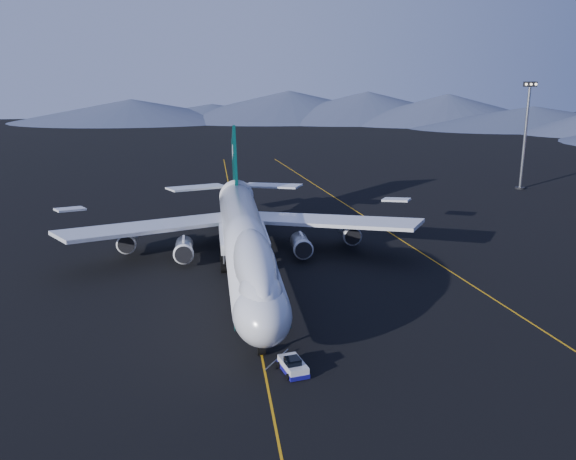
{
  "coord_description": "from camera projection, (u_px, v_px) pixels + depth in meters",
  "views": [
    {
      "loc": [
        -5.4,
        -92.26,
        33.02
      ],
      "look_at": [
        6.9,
        3.75,
        6.0
      ],
      "focal_mm": 40.0,
      "sensor_mm": 36.0,
      "label": 1
    }
  ],
  "objects": [
    {
      "name": "ground",
      "position": [
        246.0,
        276.0,
        97.68
      ],
      "size": [
        500.0,
        500.0,
        0.0
      ],
      "primitive_type": "plane",
      "color": "black",
      "rests_on": "ground"
    },
    {
      "name": "taxiway_line_main",
      "position": [
        246.0,
        276.0,
        97.68
      ],
      "size": [
        0.25,
        220.0,
        0.01
      ],
      "primitive_type": "cube",
      "color": "orange",
      "rests_on": "ground"
    },
    {
      "name": "taxiway_line_side",
      "position": [
        416.0,
        249.0,
        110.9
      ],
      "size": [
        28.08,
        198.09,
        0.01
      ],
      "primitive_type": "cube",
      "rotation": [
        0.0,
        0.0,
        0.14
      ],
      "color": "orange",
      "rests_on": "ground"
    },
    {
      "name": "boeing_747",
      "position": [
        246.0,
        239.0,
        96.15
      ],
      "size": [
        59.62,
        72.43,
        19.37
      ],
      "color": "silver",
      "rests_on": "ground"
    },
    {
      "name": "pushback_tug",
      "position": [
        293.0,
        367.0,
        68.29
      ],
      "size": [
        3.25,
        4.75,
        1.9
      ],
      "rotation": [
        0.0,
        0.0,
        0.23
      ],
      "color": "silver",
      "rests_on": "ground"
    },
    {
      "name": "service_van",
      "position": [
        397.0,
        225.0,
        123.73
      ],
      "size": [
        2.27,
        4.51,
        1.23
      ],
      "primitive_type": "imported",
      "rotation": [
        0.0,
        0.0,
        -0.05
      ],
      "color": "silver",
      "rests_on": "ground"
    },
    {
      "name": "floodlight_mast",
      "position": [
        525.0,
        136.0,
        156.19
      ],
      "size": [
        3.22,
        2.42,
        26.07
      ],
      "rotation": [
        0.0,
        0.0,
        0.29
      ],
      "color": "black",
      "rests_on": "ground"
    }
  ]
}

